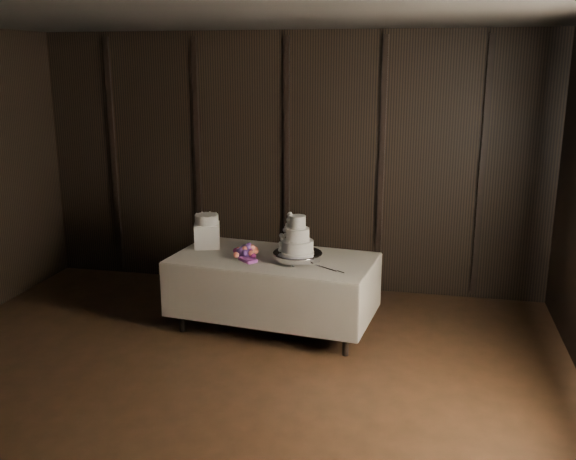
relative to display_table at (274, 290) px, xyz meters
The scene contains 8 objects.
room 2.40m from the display_table, 94.20° to the right, with size 6.08×7.08×3.08m.
display_table is the anchor object (origin of this frame).
cake_stand 0.48m from the display_table, 17.69° to the right, with size 0.48×0.48×0.09m, color silver.
wedding_cake 0.63m from the display_table, 22.82° to the right, with size 0.34×0.31×0.37m.
bouquet 0.49m from the display_table, 166.98° to the right, with size 0.30×0.40×0.19m, color #B73E3E, non-canonical shape.
box_pedestal 0.93m from the display_table, 164.01° to the left, with size 0.26×0.26×0.25m, color white.
small_cake 1.02m from the display_table, 164.01° to the left, with size 0.25×0.25×0.10m, color white.
cake_knife 0.72m from the display_table, 23.98° to the right, with size 0.37×0.02×0.01m, color silver.
Camera 1 is at (1.61, -3.80, 2.64)m, focal length 40.00 mm.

